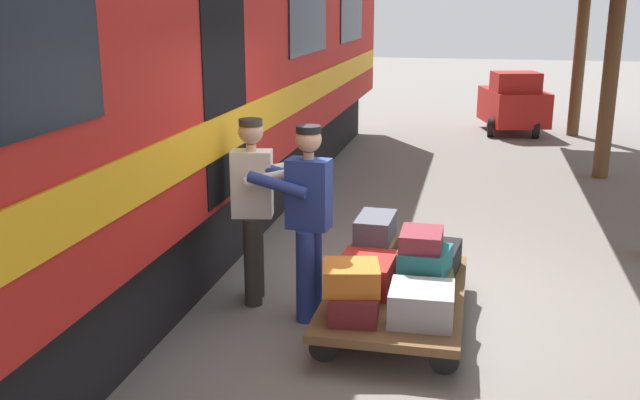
# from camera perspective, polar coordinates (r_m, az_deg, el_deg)

# --- Properties ---
(ground_plane) EXTENTS (60.00, 60.00, 0.00)m
(ground_plane) POSITION_cam_1_polar(r_m,az_deg,el_deg) (6.71, 8.23, -8.41)
(ground_plane) COLOR slate
(train_car) EXTENTS (3.02, 18.36, 4.00)m
(train_car) POSITION_cam_1_polar(r_m,az_deg,el_deg) (7.19, -18.95, 9.56)
(train_car) COLOR #B21E19
(train_car) RESTS_ON ground_plane
(luggage_cart) EXTENTS (1.15, 2.02, 0.30)m
(luggage_cart) POSITION_cam_1_polar(r_m,az_deg,el_deg) (6.29, 5.99, -7.51)
(luggage_cart) COLOR brown
(luggage_cart) RESTS_ON ground_plane
(suitcase_red_plastic) EXTENTS (0.49, 0.61, 0.28)m
(suitcase_red_plastic) POSITION_cam_1_polar(r_m,az_deg,el_deg) (6.25, 3.66, -5.80)
(suitcase_red_plastic) COLOR #AD231E
(suitcase_red_plastic) RESTS_ON luggage_cart
(suitcase_maroon_trunk) EXTENTS (0.42, 0.61, 0.22)m
(suitcase_maroon_trunk) POSITION_cam_1_polar(r_m,az_deg,el_deg) (5.75, 2.80, -8.01)
(suitcase_maroon_trunk) COLOR maroon
(suitcase_maroon_trunk) RESTS_ON luggage_cart
(suitcase_olive_duffel) EXTENTS (0.48, 0.54, 0.21)m
(suitcase_olive_duffel) POSITION_cam_1_polar(r_m,az_deg,el_deg) (6.21, 8.42, -6.42)
(suitcase_olive_duffel) COLOR brown
(suitcase_olive_duffel) RESTS_ON luggage_cart
(suitcase_black_hardshell) EXTENTS (0.54, 0.62, 0.25)m
(suitcase_black_hardshell) POSITION_cam_1_polar(r_m,az_deg,el_deg) (6.72, 8.78, -4.53)
(suitcase_black_hardshell) COLOR black
(suitcase_black_hardshell) RESTS_ON luggage_cart
(suitcase_gray_aluminum) EXTENTS (0.50, 0.49, 0.28)m
(suitcase_gray_aluminum) POSITION_cam_1_polar(r_m,az_deg,el_deg) (5.69, 8.02, -8.15)
(suitcase_gray_aluminum) COLOR #9EA0A5
(suitcase_gray_aluminum) RESTS_ON luggage_cart
(suitcase_brown_leather) EXTENTS (0.40, 0.47, 0.27)m
(suitcase_brown_leather) POSITION_cam_1_polar(r_m,az_deg,el_deg) (6.77, 4.38, -4.17)
(suitcase_brown_leather) COLOR brown
(suitcase_brown_leather) RESTS_ON luggage_cart
(suitcase_slate_roller) EXTENTS (0.34, 0.56, 0.22)m
(suitcase_slate_roller) POSITION_cam_1_polar(r_m,az_deg,el_deg) (6.70, 4.41, -2.17)
(suitcase_slate_roller) COLOR #4C515B
(suitcase_slate_roller) RESTS_ON suitcase_brown_leather
(suitcase_orange_carryall) EXTENTS (0.51, 0.49, 0.21)m
(suitcase_orange_carryall) POSITION_cam_1_polar(r_m,az_deg,el_deg) (5.65, 2.46, -6.11)
(suitcase_orange_carryall) COLOR #CC6B23
(suitcase_orange_carryall) RESTS_ON suitcase_maroon_trunk
(suitcase_teal_softside) EXTENTS (0.44, 0.51, 0.20)m
(suitcase_teal_softside) POSITION_cam_1_polar(r_m,az_deg,el_deg) (6.11, 8.30, -4.76)
(suitcase_teal_softside) COLOR #1E666B
(suitcase_teal_softside) RESTS_ON suitcase_olive_duffel
(suitcase_burgundy_valise) EXTENTS (0.34, 0.44, 0.15)m
(suitcase_burgundy_valise) POSITION_cam_1_polar(r_m,az_deg,el_deg) (6.08, 8.01, -3.09)
(suitcase_burgundy_valise) COLOR maroon
(suitcase_burgundy_valise) RESTS_ON suitcase_teal_softside
(porter_in_overalls) EXTENTS (0.69, 0.47, 1.70)m
(porter_in_overalls) POSITION_cam_1_polar(r_m,az_deg,el_deg) (6.16, -1.07, -1.25)
(porter_in_overalls) COLOR navy
(porter_in_overalls) RESTS_ON ground_plane
(porter_by_door) EXTENTS (0.71, 0.51, 1.70)m
(porter_by_door) POSITION_cam_1_polar(r_m,az_deg,el_deg) (6.52, -5.16, -0.37)
(porter_by_door) COLOR #332D28
(porter_by_door) RESTS_ON ground_plane
(baggage_tug) EXTENTS (1.50, 1.92, 1.30)m
(baggage_tug) POSITION_cam_1_polar(r_m,az_deg,el_deg) (15.77, 15.04, 7.38)
(baggage_tug) COLOR #B21E19
(baggage_tug) RESTS_ON ground_plane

